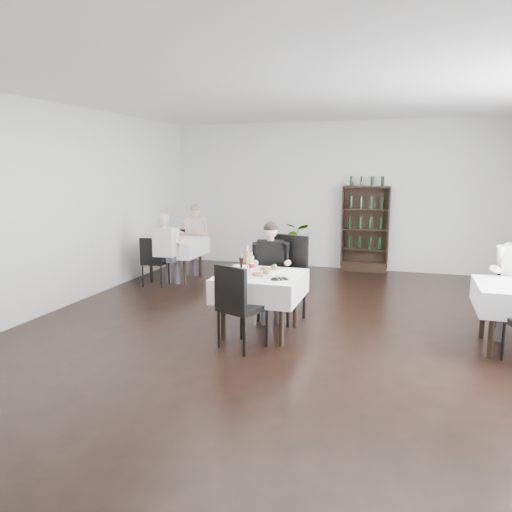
{
  "coord_description": "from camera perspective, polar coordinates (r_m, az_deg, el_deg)",
  "views": [
    {
      "loc": [
        1.44,
        -5.82,
        2.09
      ],
      "look_at": [
        -0.42,
        0.2,
        0.96
      ],
      "focal_mm": 35.0,
      "sensor_mm": 36.0,
      "label": 1
    }
  ],
  "objects": [
    {
      "name": "room_shell",
      "position": [
        6.02,
        3.29,
        4.53
      ],
      "size": [
        9.0,
        9.0,
        9.0
      ],
      "color": "black",
      "rests_on": "ground"
    },
    {
      "name": "wine_shelf",
      "position": [
        10.24,
        12.38,
        2.95
      ],
      "size": [
        0.9,
        0.28,
        1.75
      ],
      "color": "black",
      "rests_on": "ground"
    },
    {
      "name": "main_table",
      "position": [
        6.25,
        0.53,
        -3.43
      ],
      "size": [
        1.03,
        1.03,
        0.77
      ],
      "color": "black",
      "rests_on": "ground"
    },
    {
      "name": "left_table",
      "position": [
        9.41,
        -9.16,
        1.04
      ],
      "size": [
        0.98,
        0.98,
        0.77
      ],
      "color": "black",
      "rests_on": "ground"
    },
    {
      "name": "potted_tree",
      "position": [
        10.4,
        4.23,
        1.25
      ],
      "size": [
        0.91,
        0.8,
        0.97
      ],
      "primitive_type": "imported",
      "rotation": [
        0.0,
        0.0,
        0.06
      ],
      "color": "#1D521C",
      "rests_on": "ground"
    },
    {
      "name": "main_chair_far",
      "position": [
        6.88,
        3.37,
        -1.83
      ],
      "size": [
        0.65,
        0.66,
        1.16
      ],
      "color": "black",
      "rests_on": "ground"
    },
    {
      "name": "main_chair_near",
      "position": [
        5.72,
        -2.08,
        -5.24
      ],
      "size": [
        0.6,
        0.6,
        1.0
      ],
      "color": "black",
      "rests_on": "ground"
    },
    {
      "name": "left_chair_far",
      "position": [
        9.94,
        -8.11,
        0.84
      ],
      "size": [
        0.52,
        0.52,
        0.87
      ],
      "color": "black",
      "rests_on": "ground"
    },
    {
      "name": "left_chair_near",
      "position": [
        8.94,
        -11.61,
        -0.29
      ],
      "size": [
        0.43,
        0.44,
        0.88
      ],
      "color": "black",
      "rests_on": "ground"
    },
    {
      "name": "diner_main",
      "position": [
        6.86,
        1.69,
        -0.82
      ],
      "size": [
        0.57,
        0.61,
        1.35
      ],
      "color": "#414148",
      "rests_on": "ground"
    },
    {
      "name": "diner_left_far",
      "position": [
        9.92,
        -7.04,
        2.55
      ],
      "size": [
        0.52,
        0.53,
        1.36
      ],
      "color": "#414148",
      "rests_on": "ground"
    },
    {
      "name": "diner_left_near",
      "position": [
        8.84,
        -10.22,
        1.34
      ],
      "size": [
        0.5,
        0.51,
        1.31
      ],
      "color": "#414148",
      "rests_on": "ground"
    },
    {
      "name": "plate_far",
      "position": [
        6.4,
        1.5,
        -1.56
      ],
      "size": [
        0.35,
        0.35,
        0.09
      ],
      "color": "white",
      "rests_on": "main_table"
    },
    {
      "name": "plate_near",
      "position": [
        6.08,
        0.52,
        -2.17
      ],
      "size": [
        0.36,
        0.36,
        0.09
      ],
      "color": "white",
      "rests_on": "main_table"
    },
    {
      "name": "pilsner_dark",
      "position": [
        6.21,
        -1.69,
        -1.11
      ],
      "size": [
        0.06,
        0.06,
        0.26
      ],
      "color": "black",
      "rests_on": "main_table"
    },
    {
      "name": "pilsner_lager",
      "position": [
        6.38,
        -1.0,
        -0.5
      ],
      "size": [
        0.08,
        0.08,
        0.34
      ],
      "color": "#B47D2E",
      "rests_on": "main_table"
    },
    {
      "name": "coke_bottle",
      "position": [
        6.3,
        -0.52,
        -0.96
      ],
      "size": [
        0.07,
        0.07,
        0.26
      ],
      "color": "silver",
      "rests_on": "main_table"
    },
    {
      "name": "napkin_cutlery",
      "position": [
        5.94,
        2.63,
        -2.6
      ],
      "size": [
        0.25,
        0.23,
        0.02
      ],
      "color": "black",
      "rests_on": "main_table"
    }
  ]
}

